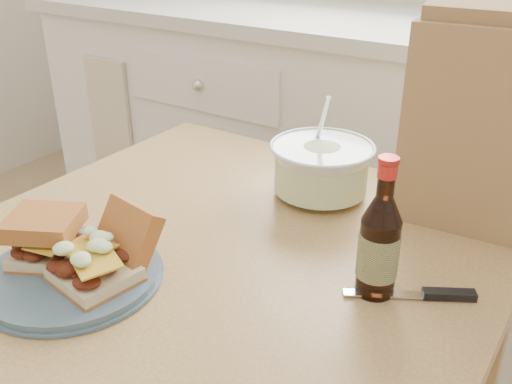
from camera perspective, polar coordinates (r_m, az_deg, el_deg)
The scene contains 9 objects.
cabinet_run at distance 1.84m, azimuth 13.18°, elevation 1.89°, with size 2.50×0.64×0.94m.
dining_table at distance 1.00m, azimuth -3.52°, elevation -10.67°, with size 0.88×0.88×0.72m.
plate at distance 0.90m, azimuth -17.84°, elevation -7.88°, with size 0.26×0.26×0.02m, color #455E70.
sandwich_left at distance 0.91m, azimuth -20.25°, elevation -4.21°, with size 0.13×0.13×0.08m.
sandwich_right at distance 0.85m, azimuth -14.88°, elevation -6.07°, with size 0.13×0.17×0.09m.
coleslaw_bowl at distance 1.08m, azimuth 6.51°, elevation 2.15°, with size 0.20×0.20×0.20m.
beer_bottle at distance 0.81m, azimuth 12.21°, elevation -5.13°, with size 0.06×0.06×0.21m.
knife at distance 0.86m, azimuth 17.22°, elevation -9.75°, with size 0.17×0.11×0.01m.
paper_bag at distance 1.03m, azimuth 22.41°, elevation 6.16°, with size 0.26×0.17×0.34m, color #A07D4D.
Camera 1 is at (0.54, 0.11, 1.22)m, focal length 40.00 mm.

